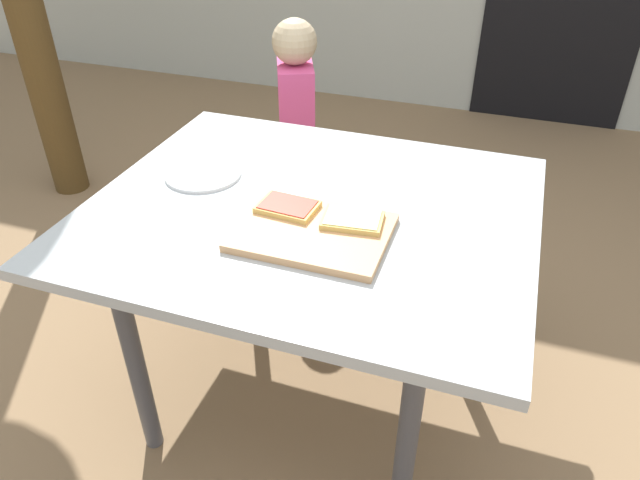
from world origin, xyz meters
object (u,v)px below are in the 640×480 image
(dining_table, at_px, (311,228))
(plate_white_left, at_px, (203,174))
(pizza_slice_far_left, at_px, (288,207))
(child_left, at_px, (296,119))
(cutting_board, at_px, (313,232))
(pizza_slice_far_right, at_px, (353,220))

(dining_table, xyz_separation_m, plate_white_left, (-0.36, 0.06, 0.07))
(pizza_slice_far_left, bearing_deg, child_left, 109.82)
(cutting_board, bearing_deg, child_left, 113.27)
(cutting_board, relative_size, pizza_slice_far_left, 2.38)
(cutting_board, bearing_deg, dining_table, 111.84)
(dining_table, relative_size, pizza_slice_far_left, 7.52)
(cutting_board, distance_m, pizza_slice_far_right, 0.11)
(dining_table, relative_size, plate_white_left, 5.29)
(cutting_board, relative_size, pizza_slice_far_right, 2.33)
(dining_table, distance_m, plate_white_left, 0.37)
(child_left, bearing_deg, pizza_slice_far_left, -70.18)
(cutting_board, xyz_separation_m, plate_white_left, (-0.41, 0.19, -0.01))
(cutting_board, relative_size, plate_white_left, 1.67)
(child_left, bearing_deg, pizza_slice_far_right, -61.25)
(pizza_slice_far_left, distance_m, plate_white_left, 0.34)
(cutting_board, distance_m, plate_white_left, 0.46)
(pizza_slice_far_right, bearing_deg, child_left, 118.75)
(pizza_slice_far_right, xyz_separation_m, plate_white_left, (-0.50, 0.14, -0.02))
(cutting_board, xyz_separation_m, child_left, (-0.43, 0.99, -0.15))
(pizza_slice_far_left, bearing_deg, dining_table, 57.77)
(pizza_slice_far_right, relative_size, plate_white_left, 0.72)
(dining_table, height_order, plate_white_left, plate_white_left)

